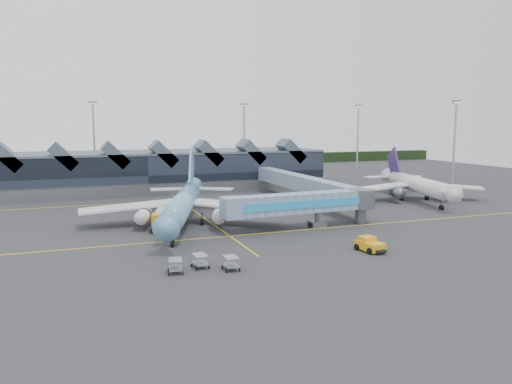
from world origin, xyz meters
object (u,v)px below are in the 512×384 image
object	(u,v)px
main_airliner	(184,202)
pushback_tug	(370,245)
regional_jet	(415,184)
jet_bridge	(311,203)
fuel_truck	(162,216)

from	to	relation	value
main_airliner	pushback_tug	size ratio (longest dim) A/B	8.59
regional_jet	jet_bridge	size ratio (longest dim) A/B	1.21
regional_jet	fuel_truck	xyz separation A→B (m)	(-55.89, -9.44, -1.68)
regional_jet	jet_bridge	distance (m)	37.90
fuel_truck	pushback_tug	bearing A→B (deg)	-32.54
fuel_truck	main_airliner	bearing A→B (deg)	30.04
main_airliner	regional_jet	world-z (taller)	main_airliner
main_airliner	fuel_truck	size ratio (longest dim) A/B	3.84
regional_jet	main_airliner	bearing A→B (deg)	-157.63
fuel_truck	pushback_tug	xyz separation A→B (m)	(22.91, -23.93, -1.03)
jet_bridge	pushback_tug	size ratio (longest dim) A/B	6.00
fuel_truck	pushback_tug	distance (m)	33.14
main_airliner	jet_bridge	bearing A→B (deg)	-7.90
jet_bridge	fuel_truck	xyz separation A→B (m)	(-22.27, 8.06, -2.07)
main_airliner	jet_bridge	world-z (taller)	main_airliner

